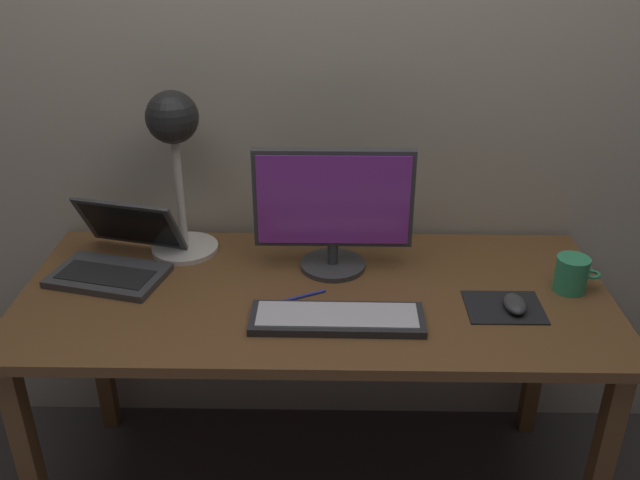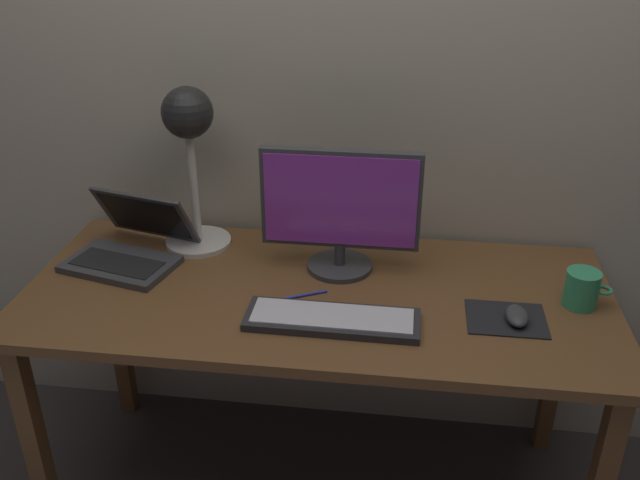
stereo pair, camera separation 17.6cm
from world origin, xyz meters
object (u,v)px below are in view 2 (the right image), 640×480
monitor (340,208)px  laptop (132,241)px  keyboard_main (332,319)px  mouse (517,316)px  desk_lamp (189,137)px  coffee_mug (582,289)px  pen (302,295)px

monitor → laptop: (-0.61, -0.01, -0.14)m
keyboard_main → mouse: 0.46m
desk_lamp → coffee_mug: desk_lamp is taller
monitor → pen: (-0.08, -0.17, -0.19)m
monitor → laptop: bearing=-179.1°
desk_lamp → pen: (0.36, -0.26, -0.34)m
laptop → pen: (0.53, -0.16, -0.05)m
monitor → keyboard_main: monitor is taller
pen → keyboard_main: bearing=-50.9°
laptop → desk_lamp: (0.17, 0.11, 0.29)m
desk_lamp → mouse: desk_lamp is taller
monitor → coffee_mug: (0.65, -0.11, -0.14)m
laptop → mouse: bearing=-11.0°
keyboard_main → laptop: laptop is taller
keyboard_main → desk_lamp: desk_lamp is taller
keyboard_main → mouse: mouse is taller
monitor → keyboard_main: size_ratio=1.00×
desk_lamp → mouse: 1.03m
monitor → laptop: monitor is taller
desk_lamp → coffee_mug: size_ratio=3.97×
keyboard_main → mouse: (0.46, 0.06, 0.01)m
keyboard_main → pen: (-0.09, 0.12, -0.01)m
keyboard_main → coffee_mug: 0.66m
monitor → desk_lamp: (-0.45, 0.10, 0.15)m
monitor → keyboard_main: bearing=-87.8°
desk_lamp → coffee_mug: (1.09, -0.21, -0.30)m
coffee_mug → pen: size_ratio=0.88×
laptop → keyboard_main: bearing=-23.6°
keyboard_main → desk_lamp: bearing=140.3°
laptop → coffee_mug: laptop is taller
mouse → pen: mouse is taller
monitor → mouse: bearing=-25.0°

